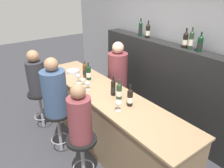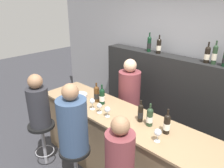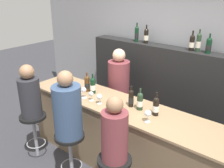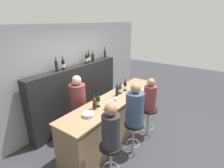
# 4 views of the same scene
# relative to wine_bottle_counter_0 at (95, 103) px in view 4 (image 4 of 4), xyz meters

# --- Properties ---
(ground_plane) EXTENTS (16.00, 16.00, 0.00)m
(ground_plane) POSITION_rel_wine_bottle_counter_0_xyz_m (0.69, -0.37, -1.12)
(ground_plane) COLOR #333338
(wall_back) EXTENTS (6.40, 0.05, 2.60)m
(wall_back) POSITION_rel_wine_bottle_counter_0_xyz_m (0.69, 1.40, 0.18)
(wall_back) COLOR gray
(wall_back) RESTS_ON ground_plane
(bar_counter) EXTENTS (3.11, 0.69, 0.99)m
(bar_counter) POSITION_rel_wine_bottle_counter_0_xyz_m (0.69, -0.05, -0.62)
(bar_counter) COLOR brown
(bar_counter) RESTS_ON ground_plane
(back_bar_cabinet) EXTENTS (2.91, 0.28, 1.56)m
(back_bar_cabinet) POSITION_rel_wine_bottle_counter_0_xyz_m (0.69, 1.18, -0.33)
(back_bar_cabinet) COLOR black
(back_bar_cabinet) RESTS_ON ground_plane
(wine_bottle_counter_0) EXTENTS (0.08, 0.08, 0.30)m
(wine_bottle_counter_0) POSITION_rel_wine_bottle_counter_0_xyz_m (0.00, 0.00, 0.00)
(wine_bottle_counter_0) COLOR #4C2D14
(wine_bottle_counter_0) RESTS_ON bar_counter
(wine_bottle_counter_1) EXTENTS (0.08, 0.08, 0.30)m
(wine_bottle_counter_1) POSITION_rel_wine_bottle_counter_0_xyz_m (0.12, 0.00, -0.00)
(wine_bottle_counter_1) COLOR black
(wine_bottle_counter_1) RESTS_ON bar_counter
(wine_bottle_counter_2) EXTENTS (0.07, 0.07, 0.29)m
(wine_bottle_counter_2) POSITION_rel_wine_bottle_counter_0_xyz_m (0.81, 0.00, -0.00)
(wine_bottle_counter_2) COLOR black
(wine_bottle_counter_2) RESTS_ON bar_counter
(wine_bottle_counter_3) EXTENTS (0.08, 0.08, 0.29)m
(wine_bottle_counter_3) POSITION_rel_wine_bottle_counter_0_xyz_m (0.95, 0.00, -0.00)
(wine_bottle_counter_3) COLOR #233823
(wine_bottle_counter_3) RESTS_ON bar_counter
(wine_bottle_counter_4) EXTENTS (0.08, 0.08, 0.31)m
(wine_bottle_counter_4) POSITION_rel_wine_bottle_counter_0_xyz_m (1.18, 0.00, -0.00)
(wine_bottle_counter_4) COLOR black
(wine_bottle_counter_4) RESTS_ON bar_counter
(wine_bottle_backbar_0) EXTENTS (0.07, 0.07, 0.33)m
(wine_bottle_backbar_0) POSITION_rel_wine_bottle_counter_0_xyz_m (0.08, 1.18, 0.58)
(wine_bottle_backbar_0) COLOR black
(wine_bottle_backbar_0) RESTS_ON back_bar_cabinet
(wine_bottle_backbar_1) EXTENTS (0.08, 0.08, 0.31)m
(wine_bottle_backbar_1) POSITION_rel_wine_bottle_counter_0_xyz_m (0.27, 1.18, 0.58)
(wine_bottle_backbar_1) COLOR black
(wine_bottle_backbar_1) RESTS_ON back_bar_cabinet
(wine_bottle_backbar_2) EXTENTS (0.08, 0.08, 0.30)m
(wine_bottle_backbar_2) POSITION_rel_wine_bottle_counter_0_xyz_m (1.08, 1.18, 0.57)
(wine_bottle_backbar_2) COLOR black
(wine_bottle_backbar_2) RESTS_ON back_bar_cabinet
(wine_bottle_backbar_3) EXTENTS (0.07, 0.07, 0.33)m
(wine_bottle_backbar_3) POSITION_rel_wine_bottle_counter_0_xyz_m (1.18, 1.18, 0.59)
(wine_bottle_backbar_3) COLOR #233823
(wine_bottle_backbar_3) RESTS_ON back_bar_cabinet
(wine_bottle_backbar_4) EXTENTS (0.08, 0.08, 0.29)m
(wine_bottle_backbar_4) POSITION_rel_wine_bottle_counter_0_xyz_m (1.33, 1.18, 0.57)
(wine_bottle_backbar_4) COLOR black
(wine_bottle_backbar_4) RESTS_ON back_bar_cabinet
(wine_bottle_backbar_5) EXTENTS (0.07, 0.07, 0.35)m
(wine_bottle_backbar_5) POSITION_rel_wine_bottle_counter_0_xyz_m (1.90, 1.18, 0.59)
(wine_bottle_backbar_5) COLOR #233823
(wine_bottle_backbar_5) RESTS_ON back_bar_cabinet
(wine_glass_0) EXTENTS (0.07, 0.07, 0.16)m
(wine_glass_0) POSITION_rel_wine_bottle_counter_0_xyz_m (0.14, -0.20, -0.01)
(wine_glass_0) COLOR silver
(wine_glass_0) RESTS_ON bar_counter
(wine_glass_1) EXTENTS (0.07, 0.07, 0.14)m
(wine_glass_1) POSITION_rel_wine_bottle_counter_0_xyz_m (0.28, -0.20, -0.03)
(wine_glass_1) COLOR silver
(wine_glass_1) RESTS_ON bar_counter
(wine_glass_2) EXTENTS (0.08, 0.08, 0.14)m
(wine_glass_2) POSITION_rel_wine_bottle_counter_0_xyz_m (0.43, -0.20, -0.03)
(wine_glass_2) COLOR silver
(wine_glass_2) RESTS_ON bar_counter
(wine_glass_3) EXTENTS (0.08, 0.08, 0.15)m
(wine_glass_3) POSITION_rel_wine_bottle_counter_0_xyz_m (1.19, -0.20, -0.02)
(wine_glass_3) COLOR silver
(wine_glass_3) RESTS_ON bar_counter
(metal_bowl) EXTENTS (0.22, 0.22, 0.06)m
(metal_bowl) POSITION_rel_wine_bottle_counter_0_xyz_m (-0.28, -0.09, -0.09)
(metal_bowl) COLOR #B7B7BC
(metal_bowl) RESTS_ON bar_counter
(bar_stool_left) EXTENTS (0.39, 0.39, 0.72)m
(bar_stool_left) POSITION_rel_wine_bottle_counter_0_xyz_m (-0.44, -0.71, -0.55)
(bar_stool_left) COLOR gray
(bar_stool_left) RESTS_ON ground_plane
(guest_seated_left) EXTENTS (0.30, 0.30, 0.78)m
(guest_seated_left) POSITION_rel_wine_bottle_counter_0_xyz_m (-0.44, -0.71, -0.06)
(guest_seated_left) COLOR #28282D
(guest_seated_left) RESTS_ON bar_stool_left
(bar_stool_middle) EXTENTS (0.39, 0.39, 0.72)m
(bar_stool_middle) POSITION_rel_wine_bottle_counter_0_xyz_m (0.36, -0.71, -0.55)
(bar_stool_middle) COLOR gray
(bar_stool_middle) RESTS_ON ground_plane
(guest_seated_middle) EXTENTS (0.35, 0.35, 0.86)m
(guest_seated_middle) POSITION_rel_wine_bottle_counter_0_xyz_m (0.36, -0.71, -0.03)
(guest_seated_middle) COLOR #334766
(guest_seated_middle) RESTS_ON bar_stool_middle
(bar_stool_right) EXTENTS (0.39, 0.39, 0.72)m
(bar_stool_right) POSITION_rel_wine_bottle_counter_0_xyz_m (1.10, -0.71, -0.55)
(bar_stool_right) COLOR gray
(bar_stool_right) RESTS_ON ground_plane
(guest_seated_right) EXTENTS (0.29, 0.29, 0.75)m
(guest_seated_right) POSITION_rel_wine_bottle_counter_0_xyz_m (1.10, -0.71, -0.07)
(guest_seated_right) COLOR brown
(guest_seated_right) RESTS_ON bar_stool_right
(bartender) EXTENTS (0.36, 0.36, 1.55)m
(bartender) POSITION_rel_wine_bottle_counter_0_xyz_m (0.13, 0.61, -0.41)
(bartender) COLOR brown
(bartender) RESTS_ON ground_plane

